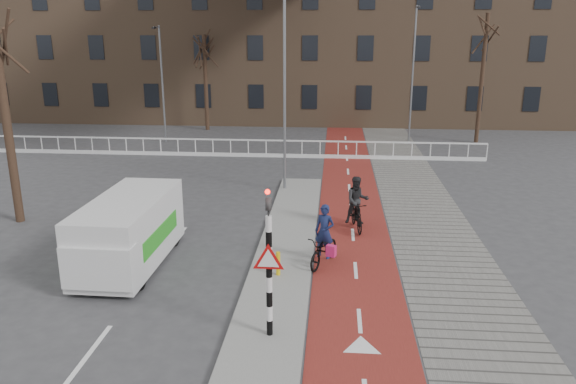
{
  "coord_description": "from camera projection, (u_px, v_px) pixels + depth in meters",
  "views": [
    {
      "loc": [
        0.78,
        -13.41,
        6.88
      ],
      "look_at": [
        -0.77,
        5.0,
        1.5
      ],
      "focal_mm": 35.0,
      "sensor_mm": 36.0,
      "label": 1
    }
  ],
  "objects": [
    {
      "name": "tree_left",
      "position": [
        6.0,
        120.0,
        19.83
      ],
      "size": [
        0.31,
        0.31,
        7.59
      ],
      "primitive_type": "cylinder",
      "color": "black",
      "rests_on": "ground"
    },
    {
      "name": "cyclist_near",
      "position": [
        324.0,
        245.0,
        16.83
      ],
      "size": [
        1.28,
        1.91,
        1.89
      ],
      "rotation": [
        0.0,
        0.0,
        -0.4
      ],
      "color": "black",
      "rests_on": "bike_lane"
    },
    {
      "name": "streetlight_near",
      "position": [
        285.0,
        92.0,
        23.61
      ],
      "size": [
        0.12,
        0.12,
        8.68
      ],
      "primitive_type": "cylinder",
      "color": "slate",
      "rests_on": "ground"
    },
    {
      "name": "tree_right",
      "position": [
        482.0,
        80.0,
        34.19
      ],
      "size": [
        0.25,
        0.25,
        7.8
      ],
      "primitive_type": "cylinder",
      "color": "black",
      "rests_on": "ground"
    },
    {
      "name": "curb_island",
      "position": [
        287.0,
        242.0,
        18.69
      ],
      "size": [
        1.8,
        16.0,
        0.12
      ],
      "primitive_type": "cube",
      "color": "gray",
      "rests_on": "ground"
    },
    {
      "name": "bollard",
      "position": [
        278.0,
        263.0,
        15.95
      ],
      "size": [
        0.12,
        0.12,
        0.69
      ],
      "primitive_type": "cylinder",
      "color": "yellow",
      "rests_on": "curb_island"
    },
    {
      "name": "townhouse_row",
      "position": [
        288.0,
        16.0,
        43.49
      ],
      "size": [
        46.0,
        10.0,
        15.9
      ],
      "color": "#7F6047",
      "rests_on": "ground"
    },
    {
      "name": "bike_lane",
      "position": [
        350.0,
        194.0,
        24.27
      ],
      "size": [
        2.5,
        60.0,
        0.01
      ],
      "primitive_type": "cube",
      "color": "maroon",
      "rests_on": "ground"
    },
    {
      "name": "streetlight_right",
      "position": [
        413.0,
        76.0,
        34.55
      ],
      "size": [
        0.12,
        0.12,
        8.24
      ],
      "primitive_type": "cylinder",
      "color": "slate",
      "rests_on": "ground"
    },
    {
      "name": "sidewalk",
      "position": [
        415.0,
        196.0,
        24.04
      ],
      "size": [
        3.0,
        60.0,
        0.01
      ],
      "primitive_type": "cube",
      "color": "slate",
      "rests_on": "ground"
    },
    {
      "name": "tree_mid",
      "position": [
        206.0,
        83.0,
        38.94
      ],
      "size": [
        0.28,
        0.28,
        6.52
      ],
      "primitive_type": "cylinder",
      "color": "black",
      "rests_on": "ground"
    },
    {
      "name": "traffic_signal",
      "position": [
        269.0,
        259.0,
        12.38
      ],
      "size": [
        0.8,
        0.8,
        3.68
      ],
      "color": "black",
      "rests_on": "curb_island"
    },
    {
      "name": "railing",
      "position": [
        231.0,
        151.0,
        31.4
      ],
      "size": [
        28.0,
        0.1,
        0.99
      ],
      "color": "silver",
      "rests_on": "ground"
    },
    {
      "name": "van",
      "position": [
        129.0,
        231.0,
        16.75
      ],
      "size": [
        2.01,
        4.84,
        2.07
      ],
      "rotation": [
        0.0,
        0.0,
        -0.01
      ],
      "color": "silver",
      "rests_on": "ground"
    },
    {
      "name": "ground",
      "position": [
        301.0,
        300.0,
        14.82
      ],
      "size": [
        120.0,
        120.0,
        0.0
      ],
      "primitive_type": "plane",
      "color": "#38383A",
      "rests_on": "ground"
    },
    {
      "name": "cyclist_far",
      "position": [
        357.0,
        208.0,
        19.76
      ],
      "size": [
        0.92,
        1.86,
        1.94
      ],
      "rotation": [
        0.0,
        0.0,
        0.16
      ],
      "color": "black",
      "rests_on": "bike_lane"
    },
    {
      "name": "streetlight_left",
      "position": [
        163.0,
        85.0,
        34.6
      ],
      "size": [
        0.12,
        0.12,
        7.09
      ],
      "primitive_type": "cylinder",
      "color": "slate",
      "rests_on": "ground"
    }
  ]
}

